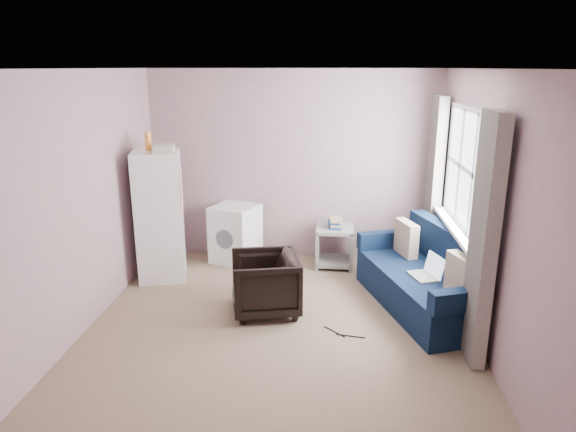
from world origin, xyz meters
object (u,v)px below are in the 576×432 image
(sofa, at_px, (430,281))
(armchair, at_px, (265,281))
(washing_machine, at_px, (235,232))
(fridge, at_px, (160,215))
(side_table, at_px, (335,243))

(sofa, bearing_deg, armchair, 169.69)
(sofa, bearing_deg, washing_machine, 134.27)
(fridge, relative_size, washing_machine, 2.34)
(washing_machine, xyz_separation_m, side_table, (1.32, -0.07, -0.09))
(fridge, xyz_separation_m, sofa, (3.13, -0.58, -0.49))
(fridge, relative_size, sofa, 0.88)
(fridge, distance_m, side_table, 2.24)
(armchair, distance_m, fridge, 1.67)
(armchair, bearing_deg, sofa, 86.22)
(armchair, relative_size, fridge, 0.39)
(armchair, distance_m, sofa, 1.77)
(washing_machine, distance_m, sofa, 2.62)
(fridge, bearing_deg, sofa, -24.12)
(washing_machine, distance_m, side_table, 1.32)
(armchair, height_order, side_table, armchair)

